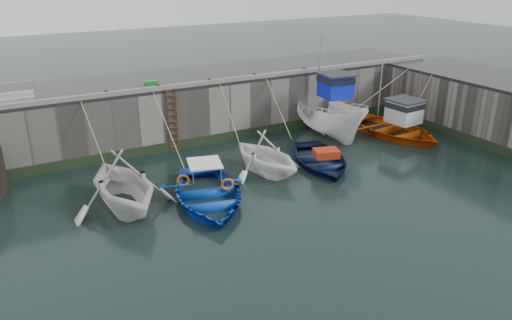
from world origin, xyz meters
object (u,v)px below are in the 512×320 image
boat_near_blacktrim (265,172)px  bollard_e (304,70)px  bollard_a (106,93)px  bollard_c (210,81)px  boat_far_white (328,115)px  bollard_b (159,87)px  ladder (173,121)px  boat_near_blue (208,201)px  boat_near_white (125,207)px  boat_far_orange (394,128)px  boat_near_navy (320,164)px  fish_crate (151,83)px  bollard_d (254,76)px

boat_near_blacktrim → bollard_e: 7.95m
bollard_a → bollard_c: bearing=0.0°
boat_far_white → bollard_b: (-8.93, 1.86, 2.22)m
bollard_b → ladder: bearing=-33.9°
bollard_b → bollard_e: same height
ladder → boat_near_blacktrim: ladder is taller
boat_near_blue → bollard_c: bollard_c is taller
boat_near_white → bollard_c: bearing=37.3°
boat_far_orange → boat_near_blue: bearing=-173.3°
boat_near_blacktrim → ladder: bearing=111.5°
boat_near_blacktrim → bollard_c: (-0.47, 4.89, 3.30)m
bollard_b → bollard_c: bearing=0.0°
bollard_b → boat_near_blue: bearing=-93.1°
boat_near_navy → boat_near_blue: bearing=-152.4°
fish_crate → bollard_a: bearing=-149.0°
boat_near_blacktrim → boat_near_blue: bearing=-165.9°
boat_near_blue → bollard_d: bearing=63.4°
ladder → boat_near_blue: 6.31m
ladder → fish_crate: fish_crate is taller
boat_far_white → bollard_d: (-3.63, 1.86, 2.22)m
boat_near_white → bollard_e: size_ratio=17.71×
boat_far_white → bollard_b: 9.39m
boat_near_blacktrim → fish_crate: (-3.28, 5.81, 3.29)m
boat_near_navy → bollard_a: bearing=165.8°
ladder → bollard_a: size_ratio=11.43×
boat_near_white → boat_far_orange: boat_far_orange is taller
bollard_c → bollard_d: size_ratio=1.00×
boat_near_blue → bollard_a: bearing=123.5°
ladder → fish_crate: bearing=115.7°
bollard_b → bollard_d: 5.30m
boat_near_blue → boat_far_white: size_ratio=0.81×
ladder → boat_far_white: 8.59m
ladder → bollard_b: size_ratio=11.43×
fish_crate → bollard_b: bearing=-73.5°
bollard_c → bollard_d: same height
boat_near_white → boat_near_navy: 9.30m
boat_near_navy → bollard_c: bollard_c is taller
boat_far_orange → boat_near_blacktrim: bearing=-178.2°
bollard_a → boat_far_white: bearing=-9.2°
bollard_c → bollard_e: 5.80m
ladder → bollard_c: bollard_c is taller
boat_near_blacktrim → bollard_b: size_ratio=15.06×
bollard_a → bollard_b: size_ratio=1.00×
fish_crate → boat_far_orange: bearing=-11.4°
bollard_e → boat_near_blacktrim: bearing=-137.5°
fish_crate → bollard_d: (5.40, -0.92, 0.01)m
boat_near_blue → boat_near_blacktrim: 3.83m
boat_far_white → boat_near_blacktrim: bearing=-145.6°
boat_far_orange → boat_near_navy: bearing=-170.7°
bollard_c → bollard_e: same height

